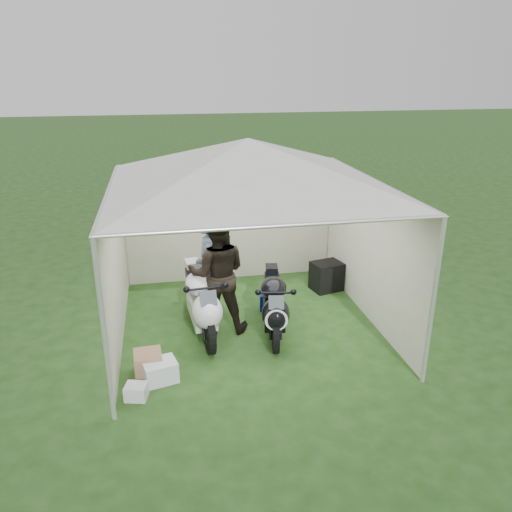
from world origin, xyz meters
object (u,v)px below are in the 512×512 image
(canopy_tent, at_px, (248,167))
(person_blue_jacket, at_px, (209,267))
(motorcycle_white, at_px, (202,301))
(crate_1, at_px, (148,363))
(person_dark_jacket, at_px, (218,274))
(motorcycle_black, at_px, (274,304))
(crate_0, at_px, (160,371))
(equipment_box, at_px, (327,276))
(paddock_stand, at_px, (271,301))
(crate_2, at_px, (136,392))

(canopy_tent, xyz_separation_m, person_blue_jacket, (-0.59, 0.42, -1.70))
(motorcycle_white, xyz_separation_m, person_blue_jacket, (0.18, 0.58, 0.32))
(motorcycle_white, bearing_deg, crate_1, -134.57)
(motorcycle_white, relative_size, person_dark_jacket, 1.05)
(motorcycle_black, distance_m, person_dark_jacket, 0.99)
(motorcycle_black, xyz_separation_m, crate_0, (-1.78, -0.96, -0.36))
(motorcycle_white, xyz_separation_m, equipment_box, (2.44, 1.21, -0.28))
(paddock_stand, xyz_separation_m, crate_2, (-2.22, -2.12, -0.05))
(canopy_tent, height_order, motorcycle_black, canopy_tent)
(paddock_stand, distance_m, crate_1, 2.62)
(canopy_tent, bearing_deg, person_dark_jacket, -171.38)
(crate_1, bearing_deg, motorcycle_black, 21.78)
(equipment_box, bearing_deg, motorcycle_black, -133.26)
(paddock_stand, distance_m, crate_2, 3.07)
(crate_0, bearing_deg, person_blue_jacket, 64.05)
(paddock_stand, xyz_separation_m, person_dark_jacket, (-0.97, -0.52, 0.81))
(crate_0, bearing_deg, crate_2, -132.51)
(crate_2, bearing_deg, crate_1, 73.94)
(paddock_stand, height_order, crate_2, paddock_stand)
(crate_0, relative_size, crate_1, 1.18)
(motorcycle_black, height_order, person_blue_jacket, person_blue_jacket)
(canopy_tent, xyz_separation_m, person_dark_jacket, (-0.50, -0.08, -1.62))
(person_dark_jacket, distance_m, crate_2, 2.21)
(motorcycle_black, xyz_separation_m, crate_1, (-1.93, -0.77, -0.34))
(crate_1, bearing_deg, person_blue_jacket, 57.27)
(canopy_tent, height_order, crate_1, canopy_tent)
(motorcycle_white, xyz_separation_m, paddock_stand, (1.24, 0.60, -0.40))
(motorcycle_white, height_order, crate_2, motorcycle_white)
(motorcycle_black, bearing_deg, paddock_stand, 90.00)
(equipment_box, bearing_deg, canopy_tent, -147.98)
(crate_1, distance_m, crate_2, 0.55)
(crate_1, relative_size, crate_2, 1.37)
(person_blue_jacket, xyz_separation_m, crate_2, (-1.16, -2.10, -0.78))
(crate_2, bearing_deg, motorcycle_black, 31.84)
(motorcycle_white, height_order, equipment_box, motorcycle_white)
(paddock_stand, xyz_separation_m, equipment_box, (1.21, 0.61, 0.12))
(motorcycle_black, bearing_deg, crate_1, -148.35)
(motorcycle_black, relative_size, crate_1, 4.97)
(motorcycle_white, distance_m, crate_1, 1.35)
(motorcycle_white, distance_m, person_dark_jacket, 0.49)
(motorcycle_white, xyz_separation_m, crate_0, (-0.68, -1.18, -0.41))
(motorcycle_black, height_order, crate_1, motorcycle_black)
(motorcycle_black, distance_m, person_blue_jacket, 1.28)
(crate_0, bearing_deg, motorcycle_black, 28.39)
(paddock_stand, height_order, equipment_box, equipment_box)
(motorcycle_white, bearing_deg, canopy_tent, 7.27)
(person_dark_jacket, distance_m, crate_1, 1.73)
(canopy_tent, bearing_deg, crate_1, -144.18)
(paddock_stand, relative_size, person_blue_jacket, 0.22)
(motorcycle_black, xyz_separation_m, equipment_box, (1.35, 1.43, -0.24))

